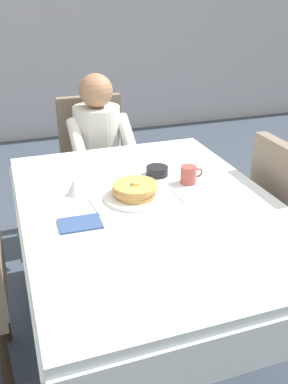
{
  "coord_description": "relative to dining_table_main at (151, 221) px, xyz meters",
  "views": [
    {
      "loc": [
        -0.56,
        -1.53,
        1.59
      ],
      "look_at": [
        -0.02,
        0.02,
        0.79
      ],
      "focal_mm": 39.45,
      "sensor_mm": 36.0,
      "label": 1
    }
  ],
  "objects": [
    {
      "name": "ground_plane",
      "position": [
        0.0,
        0.0,
        -0.65
      ],
      "size": [
        14.0,
        14.0,
        0.0
      ],
      "primitive_type": "plane",
      "color": "#3D4756"
    },
    {
      "name": "dining_table_main",
      "position": [
        0.0,
        0.0,
        0.0
      ],
      "size": [
        1.12,
        1.52,
        0.74
      ],
      "color": "silver",
      "rests_on": "ground"
    },
    {
      "name": "chair_diner",
      "position": [
        0.01,
        1.17,
        -0.12
      ],
      "size": [
        0.44,
        0.45,
        0.93
      ],
      "rotation": [
        0.0,
        0.0,
        3.14
      ],
      "color": "#7A6B5B",
      "rests_on": "ground"
    },
    {
      "name": "diner_person",
      "position": [
        0.01,
        1.01,
        0.02
      ],
      "size": [
        0.4,
        0.43,
        1.12
      ],
      "rotation": [
        0.0,
        0.0,
        3.14
      ],
      "color": "silver",
      "rests_on": "ground"
    },
    {
      "name": "plate_breakfast",
      "position": [
        -0.05,
        0.07,
        0.1
      ],
      "size": [
        0.28,
        0.28,
        0.02
      ],
      "primitive_type": "cylinder",
      "color": "white",
      "rests_on": "dining_table_main"
    },
    {
      "name": "breakfast_stack",
      "position": [
        -0.05,
        0.07,
        0.13
      ],
      "size": [
        0.21,
        0.2,
        0.06
      ],
      "color": "tan",
      "rests_on": "plate_breakfast"
    },
    {
      "name": "cup_coffee",
      "position": [
        0.25,
        0.15,
        0.13
      ],
      "size": [
        0.11,
        0.08,
        0.08
      ],
      "color": "#B24C42",
      "rests_on": "dining_table_main"
    },
    {
      "name": "bowl_butter",
      "position": [
        0.13,
        0.28,
        0.11
      ],
      "size": [
        0.11,
        0.11,
        0.04
      ],
      "primitive_type": "cylinder",
      "color": "black",
      "rests_on": "dining_table_main"
    },
    {
      "name": "syrup_pitcher",
      "position": [
        -0.29,
        0.2,
        0.13
      ],
      "size": [
        0.08,
        0.08,
        0.07
      ],
      "color": "silver",
      "rests_on": "dining_table_main"
    },
    {
      "name": "fork_left_of_plate",
      "position": [
        -0.24,
        0.05,
        0.09
      ],
      "size": [
        0.03,
        0.18,
        0.0
      ],
      "primitive_type": "cube",
      "rotation": [
        0.0,
        0.0,
        1.65
      ],
      "color": "silver",
      "rests_on": "dining_table_main"
    },
    {
      "name": "knife_right_of_plate",
      "position": [
        0.14,
        0.05,
        0.09
      ],
      "size": [
        0.02,
        0.2,
        0.0
      ],
      "primitive_type": "cube",
      "rotation": [
        0.0,
        0.0,
        1.61
      ],
      "color": "silver",
      "rests_on": "dining_table_main"
    },
    {
      "name": "spoon_near_edge",
      "position": [
        -0.09,
        -0.24,
        0.09
      ],
      "size": [
        0.15,
        0.01,
        0.0
      ],
      "primitive_type": "cube",
      "rotation": [
        0.0,
        0.0,
        0.01
      ],
      "color": "silver",
      "rests_on": "dining_table_main"
    },
    {
      "name": "napkin_folded",
      "position": [
        -0.33,
        -0.08,
        0.09
      ],
      "size": [
        0.17,
        0.13,
        0.01
      ],
      "primitive_type": "cube",
      "rotation": [
        0.0,
        0.0,
        -0.03
      ],
      "color": "#334C7F",
      "rests_on": "dining_table_main"
    }
  ]
}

